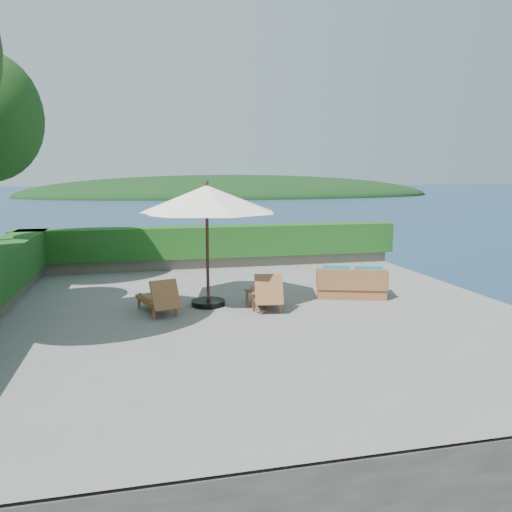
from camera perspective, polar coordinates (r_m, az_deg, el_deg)
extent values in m
plane|color=gray|center=(11.22, -0.58, -6.24)|extent=(12.00, 12.00, 0.00)
cube|color=#60574C|center=(11.73, -0.57, -13.57)|extent=(12.00, 12.00, 3.00)
plane|color=#19344D|center=(12.36, -0.56, -19.78)|extent=(600.00, 600.00, 0.00)
ellipsoid|color=black|center=(153.14, -2.68, 6.91)|extent=(126.00, 57.60, 12.60)
cube|color=#686253|center=(16.57, -4.73, -0.60)|extent=(12.00, 0.60, 0.36)
cube|color=#1A4814|center=(16.47, -4.76, 1.69)|extent=(12.40, 0.90, 1.00)
cylinder|color=black|center=(11.69, -5.47, -5.35)|extent=(0.90, 0.90, 0.12)
cylinder|color=#321B12|center=(11.43, -5.58, 1.11)|extent=(0.08, 0.08, 2.78)
cone|color=white|center=(11.33, -5.66, 6.51)|extent=(3.71, 3.71, 0.61)
sphere|color=#321B12|center=(11.32, -5.69, 8.36)|extent=(0.12, 0.12, 0.10)
cube|color=brown|center=(10.72, -11.60, -6.54)|extent=(0.07, 0.07, 0.23)
cube|color=brown|center=(10.88, -9.13, -6.24)|extent=(0.07, 0.07, 0.23)
cube|color=brown|center=(11.69, -13.22, -5.28)|extent=(0.07, 0.07, 0.23)
cube|color=brown|center=(11.83, -10.94, -5.03)|extent=(0.07, 0.07, 0.23)
cube|color=brown|center=(11.32, -11.42, -4.92)|extent=(0.88, 1.26, 0.08)
cube|color=brown|center=(10.66, -10.34, -4.41)|extent=(0.66, 0.52, 0.61)
cube|color=brown|center=(11.04, -12.62, -4.62)|extent=(0.27, 0.73, 0.04)
cube|color=brown|center=(11.22, -9.71, -4.30)|extent=(0.27, 0.73, 0.04)
cube|color=brown|center=(10.97, 0.09, -5.95)|extent=(0.06, 0.06, 0.24)
cube|color=brown|center=(11.03, 2.79, -5.88)|extent=(0.06, 0.06, 0.24)
cube|color=brown|center=(12.05, -0.33, -4.57)|extent=(0.06, 0.06, 0.24)
cube|color=brown|center=(12.10, 2.13, -4.52)|extent=(0.06, 0.06, 0.24)
cube|color=brown|center=(11.58, 1.12, -4.33)|extent=(0.78, 1.28, 0.08)
cube|color=brown|center=(10.85, 1.48, -3.85)|extent=(0.66, 0.48, 0.65)
cube|color=brown|center=(11.35, -0.37, -3.90)|extent=(0.17, 0.79, 0.05)
cube|color=brown|center=(11.41, 2.79, -3.84)|extent=(0.17, 0.79, 0.05)
cube|color=brown|center=(11.10, -0.27, -5.37)|extent=(0.05, 0.05, 0.39)
cube|color=brown|center=(11.25, 1.15, -5.17)|extent=(0.05, 0.05, 0.39)
cube|color=brown|center=(11.37, -1.06, -5.02)|extent=(0.05, 0.05, 0.39)
cube|color=brown|center=(11.52, 0.34, -4.83)|extent=(0.05, 0.05, 0.39)
cube|color=brown|center=(11.26, 0.04, -4.03)|extent=(0.51, 0.51, 0.04)
cube|color=brown|center=(12.68, 10.76, -3.74)|extent=(1.83, 1.29, 0.37)
cube|color=brown|center=(12.24, 10.99, -2.68)|extent=(1.61, 0.63, 0.51)
cube|color=brown|center=(12.56, 7.21, -2.49)|extent=(0.36, 0.82, 0.41)
cube|color=brown|center=(12.73, 14.34, -2.55)|extent=(0.36, 0.82, 0.41)
cube|color=#127A87|center=(12.64, 9.03, -2.51)|extent=(0.88, 0.85, 0.17)
cube|color=#127A87|center=(12.72, 12.51, -2.54)|extent=(0.88, 0.85, 0.17)
cube|color=#127A87|center=(12.26, 9.17, -1.86)|extent=(0.65, 0.32, 0.33)
cube|color=#127A87|center=(12.34, 12.75, -1.90)|extent=(0.65, 0.32, 0.33)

